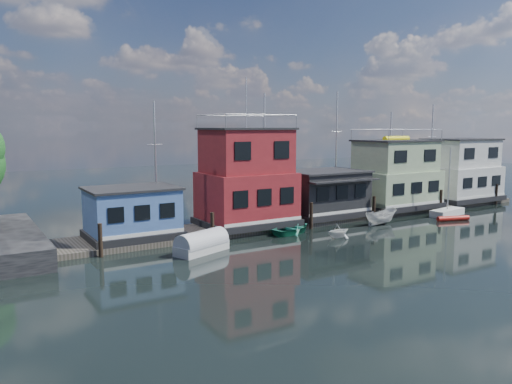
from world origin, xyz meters
TOP-DOWN VIEW (x-y plane):
  - ground at (0.00, 0.00)m, footprint 160.00×160.00m
  - dock at (0.00, 12.00)m, footprint 48.00×5.00m
  - houseboat_blue at (-18.00, 12.00)m, footprint 6.40×4.90m
  - houseboat_red at (-8.50, 12.00)m, footprint 7.40×5.90m
  - houseboat_dark at (-0.50, 11.98)m, footprint 7.40×6.10m
  - houseboat_green at (8.50, 12.00)m, footprint 8.40×5.90m
  - houseboat_white at (18.50, 12.00)m, footprint 8.40×5.90m
  - pilings at (-0.33, 9.20)m, footprint 42.28×0.28m
  - background_masts at (4.76, 18.00)m, footprint 36.40×0.16m
  - dinghy_teal at (-6.21, 8.68)m, footprint 4.63×3.89m
  - tarp_runabout at (-14.95, 6.86)m, footprint 4.18×2.81m
  - motorboat at (2.23, 7.54)m, footprint 3.54×1.49m
  - red_kayak at (9.02, 5.45)m, footprint 3.11×1.33m
  - dinghy_white at (-4.19, 5.60)m, footprint 2.16×1.89m
  - day_sailer at (10.73, 7.42)m, footprint 4.26×2.03m

SIDE VIEW (x-z plane):
  - ground at x=0.00m, z-range 0.00..0.00m
  - dock at x=0.00m, z-range 0.00..0.40m
  - red_kayak at x=9.02m, z-range 0.00..0.46m
  - day_sailer at x=10.73m, z-range -2.83..3.61m
  - dinghy_teal at x=-6.21m, z-range 0.00..0.82m
  - dinghy_white at x=-4.19m, z-range 0.00..1.09m
  - tarp_runabout at x=-14.95m, z-range -0.20..1.38m
  - motorboat at x=2.23m, z-range 0.00..1.34m
  - pilings at x=-0.33m, z-range 0.00..2.20m
  - houseboat_blue at x=-18.00m, z-range 0.38..4.04m
  - houseboat_dark at x=-0.50m, z-range 0.39..4.45m
  - houseboat_white at x=18.50m, z-range 0.21..6.87m
  - houseboat_green at x=8.50m, z-range 0.03..7.06m
  - houseboat_red at x=-8.50m, z-range -1.83..10.03m
  - background_masts at x=4.76m, z-range -0.45..11.55m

